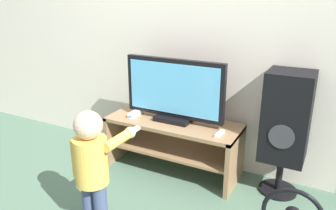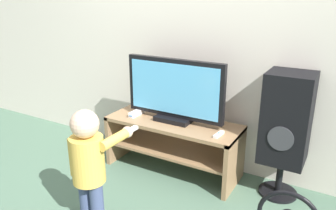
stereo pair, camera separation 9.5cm
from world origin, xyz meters
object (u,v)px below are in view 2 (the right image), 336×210
Objects in this scene: television at (174,91)px; game_console at (137,113)px; speaker_tower at (286,121)px; remote_primary at (219,134)px; child at (89,160)px.

game_console is at bearing -172.54° from television.
remote_primary is at bearing -158.34° from speaker_tower.
speaker_tower is (0.45, 0.18, 0.14)m from remote_primary.
television is at bearing -175.38° from speaker_tower.
remote_primary is 0.16× the size of child.
remote_primary is (0.45, -0.11, -0.25)m from television.
child reaches higher than game_console.
game_console is 0.92m from child.
speaker_tower is (1.01, 1.00, 0.13)m from child.
remote_primary is at bearing -4.24° from game_console.
television reaches higher than remote_primary.
television is 0.90× the size of speaker_tower.
child is at bearing -135.23° from speaker_tower.
speaker_tower reaches higher than child.
speaker_tower is at bearing 44.77° from child.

